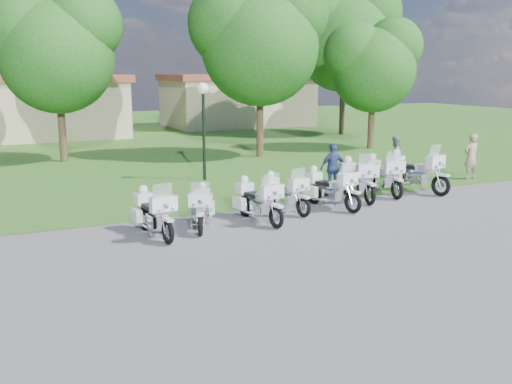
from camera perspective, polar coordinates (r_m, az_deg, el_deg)
name	(u,v)px	position (r m, az deg, el deg)	size (l,w,h in m)	color
ground	(306,231)	(15.52, 5.02, -3.96)	(100.00, 100.00, 0.00)	#525257
grass_lawn	(108,135)	(40.80, -14.54, 5.53)	(100.00, 48.00, 0.01)	#2C5A1C
motorcycle_0	(153,212)	(15.20, -10.22, -1.99)	(0.88, 2.24, 1.50)	black
motorcycle_1	(202,207)	(15.82, -5.45, -1.46)	(1.18, 1.98, 1.41)	black
motorcycle_2	(257,200)	(16.38, 0.14, -0.78)	(0.93, 2.24, 1.51)	black
motorcycle_3	(284,192)	(17.57, 2.82, -0.02)	(0.98, 2.13, 1.45)	black
motorcycle_4	(330,188)	(18.19, 7.37, 0.44)	(1.14, 2.26, 1.55)	black
motorcycle_5	(357,179)	(19.64, 10.03, 1.33)	(1.08, 2.45, 1.66)	black
motorcycle_6	(382,175)	(20.64, 12.51, 1.71)	(1.00, 2.42, 1.63)	black
motorcycle_7	(414,171)	(21.33, 15.55, 2.04)	(1.29, 2.60, 1.78)	black
lamp_post	(203,106)	(22.65, -5.29, 8.52)	(0.44, 0.44, 3.84)	black
tree_1	(55,46)	(28.97, -19.45, 13.59)	(6.16, 5.25, 8.21)	#38281C
tree_2	(259,35)	(29.09, 0.26, 15.40)	(6.83, 5.82, 9.10)	#38281C
tree_3	(373,62)	(32.87, 11.59, 12.60)	(5.43, 4.63, 7.24)	#38281C
tree_4	(343,32)	(40.28, 8.72, 15.50)	(7.80, 6.66, 10.40)	#38281C
building_west	(11,106)	(40.95, -23.30, 7.88)	(14.56, 8.32, 4.10)	tan
building_east	(237,100)	(46.77, -1.90, 9.19)	(11.44, 7.28, 4.10)	tan
bystander_a	(471,157)	(24.44, 20.71, 3.31)	(0.67, 0.44, 1.83)	tan
bystander_b	(395,155)	(24.66, 13.69, 3.57)	(0.79, 0.62, 1.62)	gray
bystander_c	(333,168)	(20.59, 7.71, 2.41)	(1.03, 0.43, 1.76)	#354581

